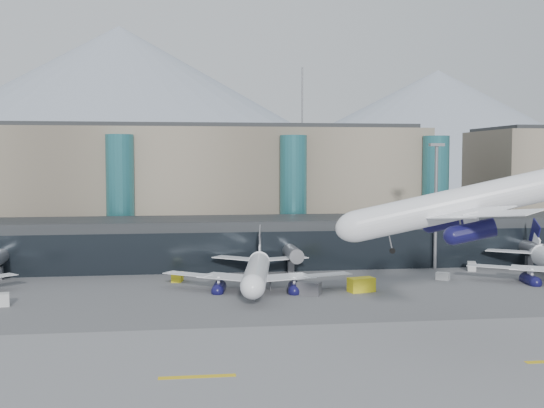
{
  "coord_description": "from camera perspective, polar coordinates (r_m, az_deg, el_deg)",
  "views": [
    {
      "loc": [
        -21.67,
        -84.18,
        22.45
      ],
      "look_at": [
        -5.8,
        32.0,
        14.67
      ],
      "focal_mm": 45.0,
      "sensor_mm": 36.0,
      "label": 1
    }
  ],
  "objects": [
    {
      "name": "ground",
      "position": [
        89.78,
        6.56,
        -10.71
      ],
      "size": [
        900.0,
        900.0,
        0.0
      ],
      "primitive_type": "plane",
      "color": "#515154",
      "rests_on": "ground"
    },
    {
      "name": "runway_strip",
      "position": [
        75.89,
        9.44,
        -13.45
      ],
      "size": [
        400.0,
        40.0,
        0.04
      ],
      "primitive_type": "cube",
      "color": "slate",
      "rests_on": "ground"
    },
    {
      "name": "runway_markings",
      "position": [
        75.88,
        9.44,
        -13.43
      ],
      "size": [
        128.0,
        1.0,
        0.02
      ],
      "color": "gold",
      "rests_on": "ground"
    },
    {
      "name": "concourse",
      "position": [
        144.61,
        0.89,
        -3.15
      ],
      "size": [
        170.0,
        27.0,
        10.0
      ],
      "color": "black",
      "rests_on": "ground"
    },
    {
      "name": "terminal_main",
      "position": [
        174.36,
        -8.87,
        1.45
      ],
      "size": [
        130.0,
        30.0,
        31.0
      ],
      "color": "gray",
      "rests_on": "ground"
    },
    {
      "name": "teal_towers",
      "position": [
        158.56,
        -5.35,
        0.73
      ],
      "size": [
        116.4,
        19.4,
        46.0
      ],
      "color": "#286B72",
      "rests_on": "ground"
    },
    {
      "name": "mountain_ridge",
      "position": [
        466.29,
        -3.16,
        6.65
      ],
      "size": [
        910.0,
        400.0,
        110.0
      ],
      "color": "gray",
      "rests_on": "ground"
    },
    {
      "name": "lightmast_mid",
      "position": [
        142.15,
        13.55,
        0.45
      ],
      "size": [
        3.0,
        1.2,
        25.6
      ],
      "color": "slate",
      "rests_on": "ground"
    },
    {
      "name": "hero_jet",
      "position": [
        85.78,
        16.93,
        0.87
      ],
      "size": [
        34.18,
        33.83,
        11.05
      ],
      "rotation": [
        0.0,
        -0.22,
        -0.17
      ],
      "color": "white",
      "rests_on": "ground"
    },
    {
      "name": "jet_parked_mid",
      "position": [
        118.74,
        -1.24,
        -5.05
      ],
      "size": [
        34.01,
        34.28,
        11.09
      ],
      "rotation": [
        0.0,
        0.0,
        1.41
      ],
      "color": "white",
      "rests_on": "ground"
    },
    {
      "name": "veh_b",
      "position": [
        126.6,
        -7.92,
        -6.07
      ],
      "size": [
        2.29,
        3.18,
        1.67
      ],
      "primitive_type": "cube",
      "rotation": [
        0.0,
        0.0,
        1.39
      ],
      "color": "gold",
      "rests_on": "ground"
    },
    {
      "name": "veh_c",
      "position": [
        113.66,
        3.11,
        -7.06
      ],
      "size": [
        4.32,
        3.58,
        2.12
      ],
      "primitive_type": "cube",
      "rotation": [
        0.0,
        0.0,
        -0.49
      ],
      "color": "#47474B",
      "rests_on": "ground"
    },
    {
      "name": "veh_d",
      "position": [
        143.42,
        16.36,
        -5.02
      ],
      "size": [
        2.57,
        3.38,
        1.71
      ],
      "primitive_type": "cube",
      "rotation": [
        0.0,
        0.0,
        1.21
      ],
      "color": "#BCBCBC",
      "rests_on": "ground"
    },
    {
      "name": "veh_g",
      "position": [
        130.94,
        14.1,
        -5.88
      ],
      "size": [
        2.78,
        2.54,
        1.41
      ],
      "primitive_type": "cube",
      "rotation": [
        0.0,
        0.0,
        -0.61
      ],
      "color": "#BCBCBC",
      "rests_on": "ground"
    },
    {
      "name": "veh_h",
      "position": [
        116.83,
        7.48,
        -6.71
      ],
      "size": [
        4.8,
        3.31,
        2.41
      ],
      "primitive_type": "cube",
      "rotation": [
        0.0,
        0.0,
        0.25
      ],
      "color": "gold",
      "rests_on": "ground"
    }
  ]
}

